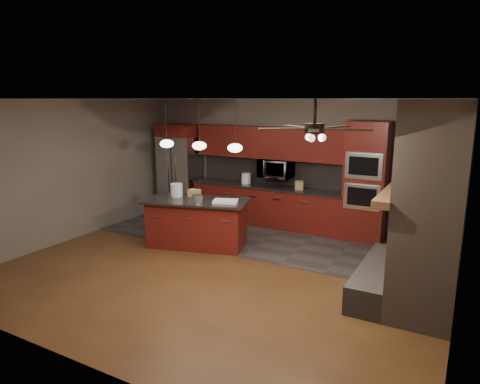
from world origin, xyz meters
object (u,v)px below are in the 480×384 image
Objects in this scene: microwave at (276,168)px; cardboard_box at (194,193)px; paint_tray at (226,201)px; counter_box at (299,185)px; kitchen_island at (197,223)px; white_bucket at (177,190)px; counter_bucket at (246,178)px; oven_tower at (366,182)px; refrigerator at (181,169)px; paint_can at (197,199)px.

microwave is 2.05m from cardboard_box.
counter_box is (0.75, 1.81, 0.05)m from paint_tray.
counter_box is at bearing 45.51° from paint_tray.
white_bucket is at bearing 159.03° from kitchen_island.
microwave is 3.86× the size of counter_box.
counter_bucket is (-0.72, -0.05, -0.28)m from microwave.
microwave is 1.95m from paint_tray.
cardboard_box is 1.15× the size of counter_box.
counter_bucket is at bearing 158.05° from counter_box.
oven_tower is 1.12× the size of kitchen_island.
oven_tower reaches higher than counter_box.
microwave is 2.30m from kitchen_island.
oven_tower reaches higher than paint_tray.
counter_bucket is at bearing 2.60° from refrigerator.
refrigerator reaches higher than microwave.
microwave is 1.63× the size of paint_tray.
white_bucket is 1.23× the size of paint_can.
refrigerator is 2.28m from cardboard_box.
microwave is at bearing 2.99° from refrigerator.
oven_tower is at bearing -0.16° from counter_bucket.
microwave is 0.34× the size of kitchen_island.
white_bucket is at bearing -105.50° from counter_bucket.
paint_can is 2.39m from counter_box.
counter_bucket is (0.03, 1.96, 0.55)m from kitchen_island.
refrigerator is 11.61× the size of counter_box.
counter_bucket is at bearing 73.83° from kitchen_island.
microwave reaches higher than kitchen_island.
kitchen_island is 0.60m from cardboard_box.
paint_can is 2.11m from counter_bucket.
white_bucket reaches higher than paint_can.
white_bucket is 1.07× the size of counter_bucket.
oven_tower is 3.43m from kitchen_island.
refrigerator is 2.77m from paint_can.
oven_tower is 3.25× the size of microwave.
oven_tower is 1.08× the size of refrigerator.
counter_box reaches higher than kitchen_island.
refrigerator is 9.23× the size of counter_bucket.
white_bucket is 0.66m from paint_can.
paint_can is at bearing -87.28° from counter_bucket.
oven_tower is 3.35m from paint_can.
oven_tower is at bearing 20.27° from kitchen_island.
counter_box reaches higher than paint_can.
cardboard_box is at bearing -97.37° from counter_bucket.
kitchen_island is at bearing 166.84° from paint_tray.
cardboard_box is at bearing -117.85° from microwave.
white_bucket is (-1.25, -1.96, -0.25)m from microwave.
paint_can is at bearing -174.09° from paint_tray.
paint_tray is at bearing -37.18° from refrigerator.
oven_tower is 4.48m from refrigerator.
microwave is 2.52m from refrigerator.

